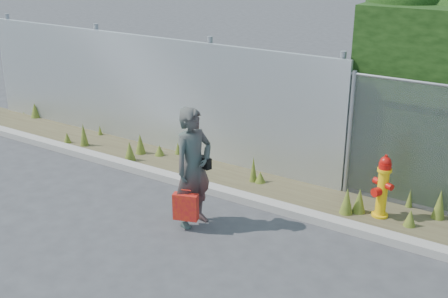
% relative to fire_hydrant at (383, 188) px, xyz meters
% --- Properties ---
extents(ground, '(80.00, 80.00, 0.00)m').
position_rel_fire_hydrant_xyz_m(ground, '(-1.82, -2.45, -0.49)').
color(ground, '#363538').
rests_on(ground, ground).
extents(curb, '(16.00, 0.22, 0.12)m').
position_rel_fire_hydrant_xyz_m(curb, '(-1.82, -0.65, -0.43)').
color(curb, gray).
rests_on(curb, ground).
extents(weed_strip, '(16.00, 1.25, 0.54)m').
position_rel_fire_hydrant_xyz_m(weed_strip, '(-1.07, 0.02, -0.37)').
color(weed_strip, '#453D27').
rests_on(weed_strip, ground).
extents(corrugated_fence, '(8.50, 0.21, 2.30)m').
position_rel_fire_hydrant_xyz_m(corrugated_fence, '(-5.07, 0.56, 0.61)').
color(corrugated_fence, '#B8BBBF').
rests_on(corrugated_fence, ground).
extents(fire_hydrant, '(0.34, 0.30, 1.01)m').
position_rel_fire_hydrant_xyz_m(fire_hydrant, '(0.00, 0.00, 0.00)').
color(fire_hydrant, yellow).
rests_on(fire_hydrant, ground).
extents(woman, '(0.55, 0.72, 1.78)m').
position_rel_fire_hydrant_xyz_m(woman, '(-2.25, -1.65, 0.40)').
color(woman, '#0F6156').
rests_on(woman, ground).
extents(red_tote_bag, '(0.36, 0.13, 0.47)m').
position_rel_fire_hydrant_xyz_m(red_tote_bag, '(-2.22, -1.90, -0.11)').
color(red_tote_bag, '#A7091C').
extents(black_shoulder_bag, '(0.22, 0.09, 0.16)m').
position_rel_fire_hydrant_xyz_m(black_shoulder_bag, '(-2.14, -1.53, 0.46)').
color(black_shoulder_bag, black).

